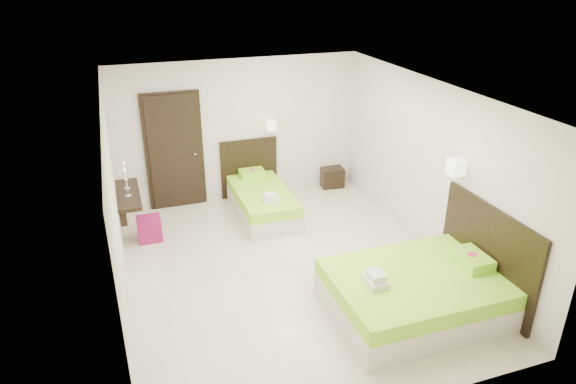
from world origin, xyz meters
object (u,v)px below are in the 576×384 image
object	(u,v)px
bed_single	(261,199)
nightstand	(332,177)
ottoman	(149,229)
bed_double	(420,290)

from	to	relation	value
bed_single	nightstand	size ratio (longest dim) A/B	4.14
bed_single	nightstand	bearing A→B (deg)	22.88
nightstand	ottoman	xyz separation A→B (m)	(-3.65, -1.05, -0.01)
bed_double	bed_single	bearing A→B (deg)	108.12
nightstand	ottoman	distance (m)	3.79
bed_double	ottoman	distance (m)	4.34
bed_single	ottoman	bearing A→B (deg)	-170.19
nightstand	ottoman	size ratio (longest dim) A/B	1.17
bed_double	nightstand	size ratio (longest dim) A/B	4.86
bed_single	nightstand	xyz separation A→B (m)	(1.67, 0.70, -0.08)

